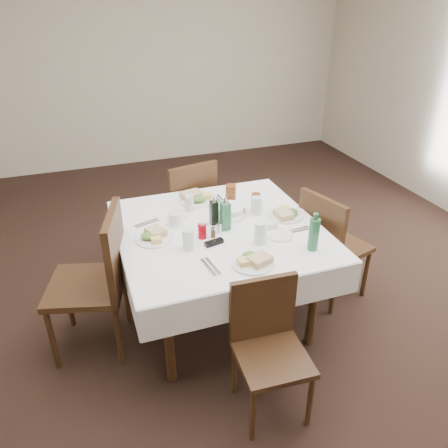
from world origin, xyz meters
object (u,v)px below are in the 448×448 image
at_px(chair_north, 188,204).
at_px(chair_south, 268,339).
at_px(oil_cruet_dark, 214,212).
at_px(chair_west, 100,274).
at_px(green_bottle, 314,234).
at_px(chair_east, 328,241).
at_px(water_s, 260,233).
at_px(bread_basket, 230,211).
at_px(dining_table, 219,237).
at_px(ketchup_bottle, 202,230).
at_px(water_w, 188,239).
at_px(water_e, 257,206).
at_px(oil_cruet_green, 225,215).
at_px(water_n, 189,203).
at_px(coffee_mug, 175,220).

xyz_separation_m(chair_north, chair_south, (-0.01, -1.70, -0.06)).
bearing_deg(oil_cruet_dark, chair_west, -173.11).
bearing_deg(green_bottle, chair_east, 44.99).
xyz_separation_m(water_s, green_bottle, (0.28, -0.18, 0.04)).
height_order(chair_west, bread_basket, chair_west).
distance_m(dining_table, ketchup_bottle, 0.22).
distance_m(water_w, bread_basket, 0.53).
relative_size(water_e, bread_basket, 0.60).
bearing_deg(water_s, chair_south, -108.29).
distance_m(bread_basket, oil_cruet_green, 0.22).
bearing_deg(ketchup_bottle, chair_west, 174.92).
relative_size(chair_west, bread_basket, 4.47).
bearing_deg(water_s, bread_basket, 97.25).
relative_size(water_w, green_bottle, 0.53).
relative_size(chair_south, oil_cruet_green, 3.25).
distance_m(water_n, water_s, 0.68).
bearing_deg(coffee_mug, ketchup_bottle, -61.88).
bearing_deg(dining_table, chair_west, -177.97).
distance_m(chair_east, green_bottle, 0.65).
relative_size(oil_cruet_dark, oil_cruet_green, 0.87).
bearing_deg(chair_north, chair_south, -90.34).
relative_size(chair_south, oil_cruet_dark, 3.75).
xyz_separation_m(chair_north, ketchup_bottle, (-0.16, -0.97, 0.28)).
height_order(oil_cruet_green, ketchup_bottle, oil_cruet_green).
bearing_deg(water_e, chair_south, -109.05).
distance_m(chair_west, water_w, 0.63).
bearing_deg(water_w, chair_east, 5.97).
bearing_deg(oil_cruet_dark, ketchup_bottle, -130.32).
height_order(ketchup_bottle, coffee_mug, ketchup_bottle).
xyz_separation_m(dining_table, water_e, (0.33, 0.11, 0.15)).
bearing_deg(water_w, chair_south, -66.56).
relative_size(chair_south, bread_basket, 3.60).
bearing_deg(water_n, green_bottle, -53.33).
distance_m(dining_table, chair_south, 0.85).
bearing_deg(dining_table, chair_north, 89.13).
relative_size(chair_west, ketchup_bottle, 8.31).
height_order(chair_east, chair_west, chair_west).
relative_size(water_e, ketchup_bottle, 1.11).
bearing_deg(water_e, coffee_mug, 176.15).
relative_size(chair_north, water_s, 6.38).
distance_m(chair_south, oil_cruet_green, 0.89).
distance_m(water_e, green_bottle, 0.59).
relative_size(oil_cruet_green, ketchup_bottle, 2.06).
bearing_deg(chair_south, water_w, 113.44).
relative_size(water_w, ketchup_bottle, 1.09).
bearing_deg(bread_basket, ketchup_bottle, -139.52).
bearing_deg(oil_cruet_green, water_n, 113.31).
bearing_deg(bread_basket, coffee_mug, -179.65).
bearing_deg(bread_basket, chair_north, 99.19).
height_order(bread_basket, oil_cruet_dark, oil_cruet_dark).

